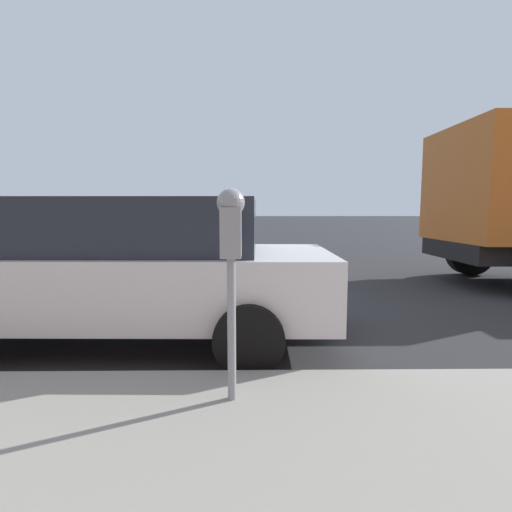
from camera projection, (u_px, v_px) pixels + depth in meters
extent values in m
plane|color=#2B2B2D|center=(187.00, 316.00, 5.53)|extent=(220.00, 220.00, 0.00)
cylinder|color=gray|center=(232.00, 329.00, 2.78)|extent=(0.06, 0.06, 1.01)
cube|color=gray|center=(231.00, 233.00, 2.70)|extent=(0.20, 0.14, 0.34)
sphere|color=gray|center=(231.00, 202.00, 2.68)|extent=(0.19, 0.19, 0.19)
cube|color=#19389E|center=(232.00, 238.00, 2.82)|extent=(0.01, 0.11, 0.12)
cube|color=black|center=(232.00, 221.00, 2.80)|extent=(0.01, 0.10, 0.08)
cube|color=silver|center=(125.00, 282.00, 4.45)|extent=(1.98, 4.58, 0.69)
cube|color=#232833|center=(139.00, 225.00, 4.37)|extent=(1.71, 2.58, 0.57)
cylinder|color=black|center=(46.00, 294.00, 5.43)|extent=(0.23, 0.64, 0.64)
cylinder|color=black|center=(249.00, 339.00, 3.54)|extent=(0.23, 0.64, 0.64)
cylinder|color=black|center=(253.00, 295.00, 5.41)|extent=(0.23, 0.64, 0.64)
cube|color=#C66623|center=(512.00, 184.00, 7.65)|extent=(2.62, 2.40, 2.18)
cylinder|color=black|center=(470.00, 252.00, 9.12)|extent=(0.30, 1.04, 1.04)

